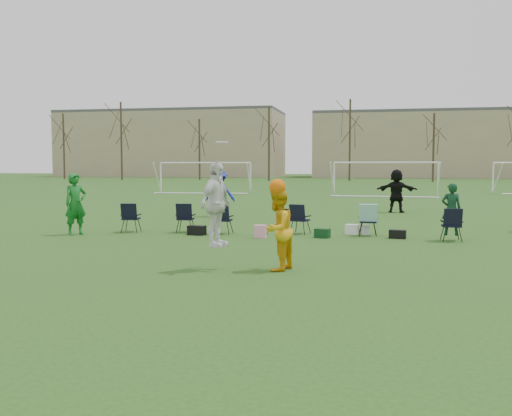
% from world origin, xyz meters
% --- Properties ---
extents(ground, '(260.00, 260.00, 0.00)m').
position_xyz_m(ground, '(0.00, 0.00, 0.00)').
color(ground, '#274916').
rests_on(ground, ground).
extents(fielder_green_near, '(0.80, 0.86, 1.97)m').
position_xyz_m(fielder_green_near, '(-6.20, 6.70, 0.99)').
color(fielder_green_near, '#126720').
rests_on(fielder_green_near, ground).
extents(fielder_blue, '(1.37, 0.87, 2.02)m').
position_xyz_m(fielder_blue, '(-3.40, 13.92, 1.01)').
color(fielder_blue, '#1727B2').
rests_on(fielder_blue, ground).
extents(fielder_black, '(1.95, 0.87, 2.03)m').
position_xyz_m(fielder_black, '(4.21, 17.60, 1.02)').
color(fielder_black, black).
rests_on(fielder_black, ground).
extents(center_contest, '(2.07, 1.27, 2.73)m').
position_xyz_m(center_contest, '(0.53, 1.79, 1.13)').
color(center_contest, white).
rests_on(center_contest, ground).
extents(sideline_setup, '(10.80, 1.84, 1.70)m').
position_xyz_m(sideline_setup, '(0.71, 7.94, 0.51)').
color(sideline_setup, '#0F371E').
rests_on(sideline_setup, ground).
extents(goal_left, '(7.39, 0.76, 2.46)m').
position_xyz_m(goal_left, '(-10.00, 34.00, 1.92)').
color(goal_left, white).
rests_on(goal_left, ground).
extents(goal_mid, '(7.40, 0.63, 2.46)m').
position_xyz_m(goal_mid, '(4.00, 32.00, 1.92)').
color(goal_mid, white).
rests_on(goal_mid, ground).
extents(tree_line, '(110.28, 3.28, 11.40)m').
position_xyz_m(tree_line, '(0.24, 69.85, 5.09)').
color(tree_line, '#382B21').
rests_on(tree_line, ground).
extents(building_row, '(126.00, 16.00, 13.00)m').
position_xyz_m(building_row, '(6.73, 96.00, 5.99)').
color(building_row, tan).
rests_on(building_row, ground).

